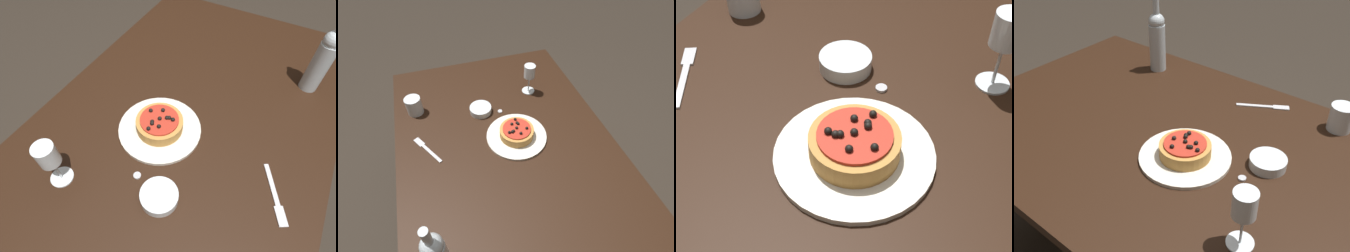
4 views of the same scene
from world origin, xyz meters
TOP-DOWN VIEW (x-y plane):
  - ground_plane at (0.00, 0.00)m, footprint 14.00×14.00m
  - dining_table at (0.00, 0.00)m, footprint 1.59×1.01m
  - dinner_plate at (-0.11, 0.06)m, footprint 0.29×0.29m
  - pizza at (-0.11, 0.06)m, footprint 0.16×0.16m
  - wine_glass at (-0.41, 0.23)m, footprint 0.07×0.07m
  - water_cup at (-0.42, -0.39)m, footprint 0.08×0.08m
  - side_bowl at (-0.33, -0.06)m, footprint 0.11×0.11m
  - fork at (-0.16, -0.36)m, footprint 0.18×0.12m
  - bottle_cap at (-0.30, 0.03)m, footprint 0.02×0.02m

SIDE VIEW (x-z plane):
  - ground_plane at x=0.00m, z-range 0.00..0.00m
  - dining_table at x=0.00m, z-range 0.30..1.05m
  - fork at x=-0.16m, z-range 0.75..0.76m
  - bottle_cap at x=-0.30m, z-range 0.75..0.76m
  - dinner_plate at x=-0.11m, z-range 0.75..0.76m
  - side_bowl at x=-0.33m, z-range 0.75..0.79m
  - pizza at x=-0.11m, z-range 0.76..0.82m
  - water_cup at x=-0.42m, z-range 0.75..0.85m
  - wine_glass at x=-0.41m, z-range 0.79..0.96m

